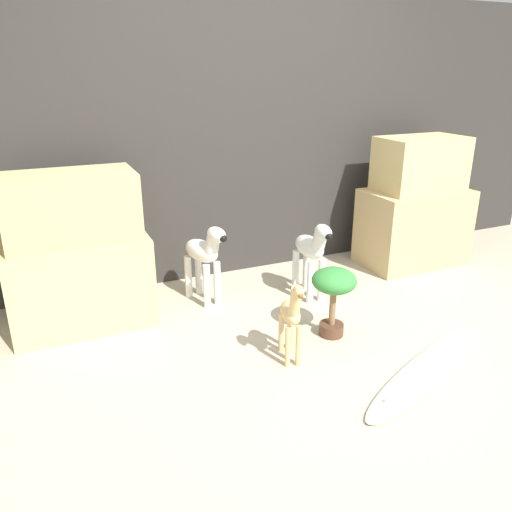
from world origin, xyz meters
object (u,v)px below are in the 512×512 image
Objects in this scene: zebra_right at (312,251)px; zebra_left at (205,255)px; potted_palm_front at (334,288)px; surfboard at (428,369)px; giraffe_figurine at (291,315)px.

zebra_right is 0.79m from zebra_left.
surfboard is (0.28, -0.59, -0.32)m from potted_palm_front.
zebra_left is at bearing 101.74° from giraffe_figurine.
giraffe_figurine is at bearing -127.25° from zebra_right.
zebra_right is at bearing 52.75° from giraffe_figurine.
giraffe_figurine is (-0.55, -0.72, -0.07)m from zebra_right.
zebra_left reaches higher than potted_palm_front.
zebra_left is at bearing 126.31° from potted_palm_front.
zebra_right is 0.91m from giraffe_figurine.
potted_palm_front reaches higher than surfboard.
giraffe_figurine is 0.84m from surfboard.
zebra_right is at bearing 95.98° from surfboard.
giraffe_figurine is 0.42× the size of surfboard.
zebra_left is 1.68m from surfboard.
zebra_right is 0.47× the size of surfboard.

